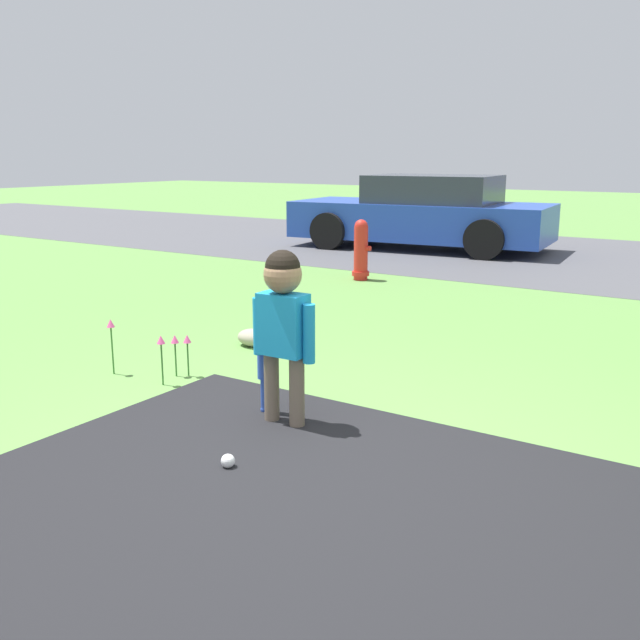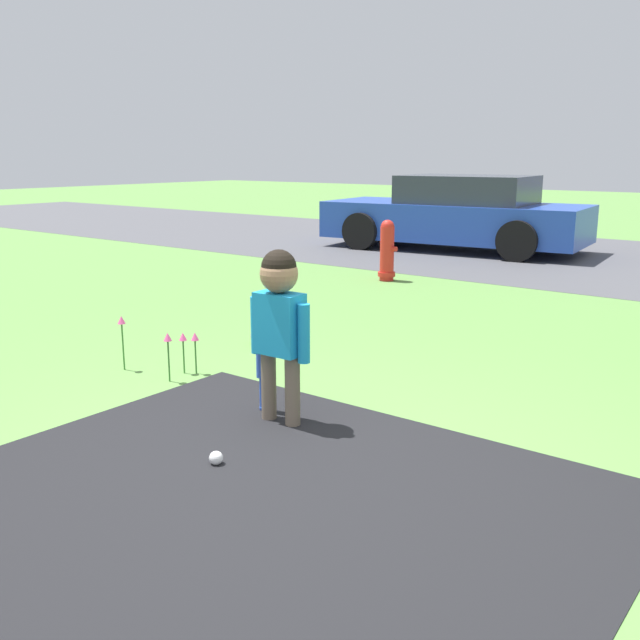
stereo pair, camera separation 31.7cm
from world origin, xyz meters
name	(u,v)px [view 2 (the right image)]	position (x,y,z in m)	size (l,w,h in m)	color
ground_plane	(306,475)	(0.00, 0.00, 0.00)	(60.00, 60.00, 0.00)	#5B8C42
child	(279,312)	(-0.59, 0.49, 0.70)	(0.44, 0.23, 1.07)	#6B5B4C
baseball_bat	(261,359)	(-0.82, 0.57, 0.34)	(0.06, 0.06, 0.53)	blue
sports_ball	(216,458)	(-0.46, -0.19, 0.04)	(0.08, 0.08, 0.08)	white
fire_hydrant	(387,251)	(-2.77, 5.19, 0.39)	(0.26, 0.23, 0.79)	red
parked_car	(457,215)	(-3.47, 8.53, 0.60)	(4.54, 2.25, 1.27)	#2347AD
flower_bed	(166,336)	(-1.90, 0.72, 0.30)	(0.57, 0.33, 0.42)	#38702D
edging_rock	(267,337)	(-1.87, 1.81, 0.07)	(0.32, 0.22, 0.15)	#9E937F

